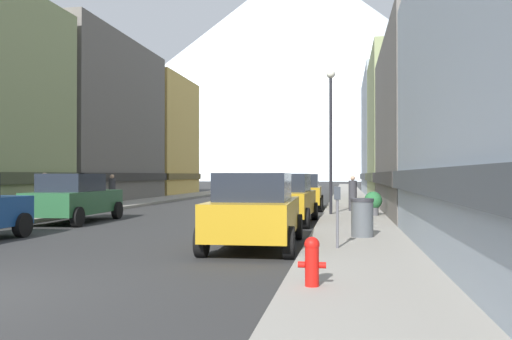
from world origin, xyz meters
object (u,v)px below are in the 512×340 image
object	(u,v)px
potted_plant_0	(16,205)
potted_plant_1	(373,202)
car_right_1	(285,198)
parking_meter_near	(337,208)
pedestrian_1	(112,191)
pedestrian_2	(353,195)
car_right_2	(302,192)
streetlamp_right	(331,119)
pedestrian_0	(44,195)
trash_bin_right	(362,217)
car_left_1	(74,198)
fire_hydrant_near	(312,260)
car_right_0	(255,210)

from	to	relation	value
potted_plant_0	potted_plant_1	distance (m)	14.15
car_right_1	parking_meter_near	bearing A→B (deg)	-74.50
pedestrian_1	pedestrian_2	world-z (taller)	pedestrian_1
car_right_2	potted_plant_1	distance (m)	6.04
parking_meter_near	pedestrian_2	xyz separation A→B (m)	(0.50, 11.83, -0.16)
pedestrian_1	potted_plant_0	bearing A→B (deg)	-96.07
pedestrian_1	potted_plant_1	bearing A→B (deg)	-20.63
pedestrian_2	streetlamp_right	size ratio (longest dim) A/B	0.26
car_right_1	potted_plant_1	world-z (taller)	car_right_1
pedestrian_0	streetlamp_right	distance (m)	12.11
trash_bin_right	pedestrian_1	world-z (taller)	pedestrian_1
car_left_1	pedestrian_1	distance (m)	8.64
potted_plant_0	car_left_1	bearing A→B (deg)	-20.98
car_right_1	fire_hydrant_near	distance (m)	11.12
car_left_1	car_right_0	distance (m)	9.24
pedestrian_2	car_left_1	bearing A→B (deg)	-150.16
fire_hydrant_near	pedestrian_2	size ratio (longest dim) A/B	0.45
car_right_1	pedestrian_0	xyz separation A→B (m)	(-10.05, 1.07, 0.02)
pedestrian_0	streetlamp_right	world-z (taller)	streetlamp_right
trash_bin_right	car_left_1	bearing A→B (deg)	159.08
car_right_1	streetlamp_right	distance (m)	4.40
car_left_1	potted_plant_1	bearing A→B (deg)	16.95
parking_meter_near	potted_plant_1	bearing A→B (deg)	82.39
pedestrian_0	pedestrian_1	world-z (taller)	pedestrian_0
potted_plant_1	trash_bin_right	bearing A→B (deg)	-95.18
pedestrian_1	trash_bin_right	bearing A→B (deg)	-43.98
streetlamp_right	pedestrian_0	bearing A→B (deg)	-171.83
car_right_2	pedestrian_0	xyz separation A→B (m)	(-10.05, -6.39, 0.02)
car_right_0	potted_plant_1	xyz separation A→B (m)	(3.20, 8.55, -0.22)
streetlamp_right	parking_meter_near	bearing A→B (deg)	-87.65
potted_plant_0	pedestrian_2	xyz separation A→B (m)	(13.25, 4.54, 0.32)
car_right_0	pedestrian_2	bearing A→B (deg)	77.48
car_left_1	pedestrian_0	bearing A→B (deg)	140.46
parking_meter_near	potted_plant_1	xyz separation A→B (m)	(1.25, 9.36, -0.34)
car_right_1	potted_plant_0	world-z (taller)	car_right_1
fire_hydrant_near	parking_meter_near	bearing A→B (deg)	85.67
car_right_0	car_right_2	distance (m)	13.67
pedestrian_0	pedestrian_2	world-z (taller)	pedestrian_0
car_right_2	pedestrian_0	bearing A→B (deg)	-147.57
pedestrian_2	pedestrian_0	bearing A→B (deg)	-163.34
pedestrian_1	pedestrian_2	xyz separation A→B (m)	(12.50, -2.52, -0.03)
car_right_1	parking_meter_near	world-z (taller)	car_right_1
potted_plant_0	pedestrian_1	world-z (taller)	pedestrian_1
car_right_0	trash_bin_right	xyz separation A→B (m)	(2.55, 1.38, -0.26)
car_right_1	car_right_0	bearing A→B (deg)	-89.99
potted_plant_0	pedestrian_2	bearing A→B (deg)	18.90
car_right_2	potted_plant_0	size ratio (longest dim) A/B	5.85
trash_bin_right	pedestrian_0	bearing A→B (deg)	154.89
fire_hydrant_near	pedestrian_0	distance (m)	16.80
streetlamp_right	car_right_0	bearing A→B (deg)	-99.82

